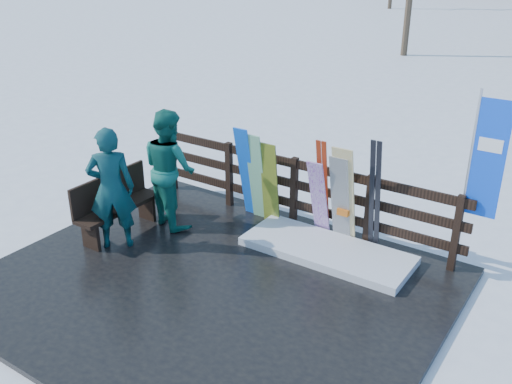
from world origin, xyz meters
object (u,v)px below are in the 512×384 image
Objects in this scene: snowboard_2 at (270,184)px; rental_flag at (483,166)px; snowboard_1 at (257,177)px; snowboard_0 at (246,173)px; snowboard_5 at (344,197)px; bench at (115,203)px; person_front at (111,189)px; snowboard_4 at (340,201)px; snowboard_3 at (319,199)px; person_back at (170,168)px.

rental_flag reaches higher than snowboard_2.
snowboard_2 is at bearing 0.00° from snowboard_1.
snowboard_0 reaches higher than snowboard_2.
snowboard_1 is 3.48m from rental_flag.
snowboard_5 is (1.31, 0.00, 0.10)m from snowboard_2.
bench is at bearing -138.94° from snowboard_2.
bench is at bearing -134.73° from snowboard_1.
snowboard_5 is at bearing -171.49° from rental_flag.
person_front is at bearing -128.88° from snowboard_2.
snowboard_4 is (1.50, 0.00, -0.03)m from snowboard_1.
snowboard_0 is 1.18× the size of snowboard_3.
snowboard_1 is (1.60, 1.61, 0.24)m from bench.
bench is 0.61m from person_front.
snowboard_2 is (1.85, 1.61, 0.19)m from bench.
snowboard_4 is at bearing 0.00° from snowboard_1.
person_front is (-1.09, -1.92, 0.14)m from snowboard_0.
snowboard_0 is 1.25m from person_back.
snowboard_2 is 0.89m from snowboard_3.
snowboard_2 is at bearing -175.04° from rental_flag.
rental_flag is at bearing 6.94° from snowboard_3.
bench is 0.80× the size of person_front.
bench is 1.01m from person_back.
bench is at bearing -152.51° from snowboard_4.
rental_flag is 1.38× the size of person_front.
snowboard_5 is at bearing 0.00° from snowboard_1.
rental_flag reaches higher than bench.
rental_flag reaches higher than snowboard_5.
snowboard_3 is at bearing 0.00° from snowboard_2.
snowboard_2 is at bearing -180.00° from snowboard_5.
bench is 1.09× the size of snowboard_3.
snowboard_0 is at bearing -117.36° from person_back.
snowboard_1 is at bearing 45.27° from bench.
snowboard_0 is 1.76m from snowboard_5.
snowboard_5 is at bearing 0.00° from snowboard_3.
snowboard_3 is 0.83× the size of snowboard_5.
snowboard_4 is at bearing -143.07° from person_back.
rental_flag is (1.80, 0.27, 0.80)m from snowboard_5.
snowboard_0 is at bearing -180.00° from snowboard_5.
bench is 3.56m from snowboard_5.
snowboard_1 is 1.50m from snowboard_4.
snowboard_3 is (0.89, 0.00, -0.04)m from snowboard_2.
person_front reaches higher than snowboard_2.
person_front is (-1.55, -1.92, 0.24)m from snowboard_2.
snowboard_2 is 0.75× the size of person_front.
snowboard_3 is 0.73× the size of person_front.
rental_flag is (2.22, 0.27, 0.94)m from snowboard_3.
snowboard_1 reaches higher than bench.
snowboard_4 is at bearing 171.78° from person_front.
snowboard_1 is at bearing 180.00° from snowboard_2.
rental_flag is (4.96, 1.88, 1.09)m from bench.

